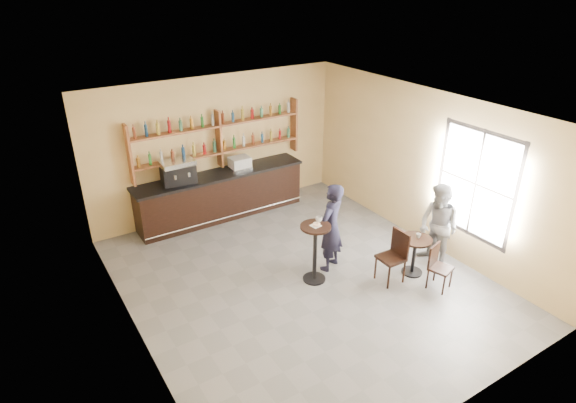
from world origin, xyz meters
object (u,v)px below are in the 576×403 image
bar_counter (221,195)px  pastry_case (240,163)px  espresso_machine (178,172)px  man_main (331,227)px  patron_second (438,227)px  chair_west (391,257)px  pedestal_table (315,253)px  chair_south (441,268)px  cafe_table (414,256)px

bar_counter → pastry_case: (0.51, 0.00, 0.68)m
espresso_machine → man_main: 3.58m
espresso_machine → bar_counter: bearing=6.4°
patron_second → chair_west: bearing=-91.3°
pedestal_table → chair_west: (1.16, -0.77, -0.07)m
pastry_case → patron_second: 4.61m
bar_counter → pastry_case: bearing=0.0°
pastry_case → chair_south: 5.00m
pastry_case → chair_west: bearing=-67.2°
pedestal_table → cafe_table: (1.71, -0.82, -0.20)m
man_main → chair_west: size_ratio=1.76×
cafe_table → chair_west: 0.57m
chair_west → pastry_case: bearing=-164.5°
pedestal_table → man_main: (0.49, 0.19, 0.31)m
chair_west → man_main: bearing=-143.1°
pastry_case → chair_south: bearing=-62.2°
pedestal_table → patron_second: (2.26, -0.84, 0.27)m
espresso_machine → man_main: man_main is taller
pedestal_table → chair_west: size_ratio=1.15×
man_main → patron_second: size_ratio=1.04×
cafe_table → espresso_machine: bearing=126.4°
bar_counter → chair_west: 4.29m
chair_west → chair_south: bearing=44.5°
espresso_machine → cafe_table: bearing=-47.2°
bar_counter → pedestal_table: bearing=-84.0°
man_main → patron_second: man_main is taller
patron_second → bar_counter: bearing=-145.3°
man_main → chair_west: man_main is taller
man_main → chair_south: man_main is taller
chair_west → bar_counter: bearing=-157.8°
pedestal_table → chair_south: (1.76, -1.42, -0.15)m
bar_counter → man_main: size_ratio=2.27×
espresso_machine → pastry_case: size_ratio=1.50×
pedestal_table → cafe_table: pedestal_table is taller
espresso_machine → chair_west: espresso_machine is taller
cafe_table → chair_south: (0.05, -0.60, 0.05)m
espresso_machine → chair_south: 5.66m
bar_counter → chair_south: 5.13m
bar_counter → chair_west: bar_counter is taller
espresso_machine → chair_west: (2.46, -4.02, -0.83)m
chair_west → patron_second: size_ratio=0.59×
espresso_machine → cafe_table: (3.01, -4.07, -0.96)m
pastry_case → man_main: bearing=-75.1°
man_main → espresso_machine: bearing=-85.4°
espresso_machine → cafe_table: size_ratio=0.94×
bar_counter → patron_second: 4.86m
bar_counter → pedestal_table: 3.27m
pedestal_table → chair_south: size_ratio=1.36×
man_main → cafe_table: bearing=114.9°
espresso_machine → chair_west: 4.79m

